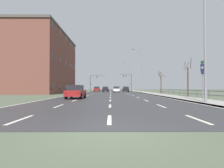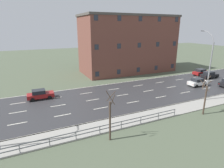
{
  "view_description": "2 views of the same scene",
  "coord_description": "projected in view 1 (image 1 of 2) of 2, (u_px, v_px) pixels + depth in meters",
  "views": [
    {
      "loc": [
        0.05,
        -5.4,
        1.29
      ],
      "look_at": [
        0.53,
        69.01,
        2.69
      ],
      "focal_mm": 29.86,
      "sensor_mm": 36.0,
      "label": 1
    },
    {
      "loc": [
        26.7,
        14.64,
        11.16
      ],
      "look_at": [
        0.0,
        27.01,
        2.25
      ],
      "focal_mm": 30.1,
      "sensor_mm": 36.0,
      "label": 2
    }
  ],
  "objects": [
    {
      "name": "guardrail",
      "position": [
        187.0,
        92.0,
        23.82
      ],
      "size": [
        0.07,
        26.25,
        1.0
      ],
      "color": "#515459",
      "rests_on": "ground"
    },
    {
      "name": "bare_tree_mid",
      "position": [
        161.0,
        82.0,
        40.77
      ],
      "size": [
        1.46,
        1.5,
        5.23
      ],
      "color": "#423328",
      "rests_on": "ground"
    },
    {
      "name": "car_near_right",
      "position": [
        116.0,
        89.0,
        50.42
      ],
      "size": [
        1.96,
        4.16,
        1.57
      ],
      "rotation": [
        0.0,
        0.0,
        -0.04
      ],
      "color": "silver",
      "rests_on": "ground"
    },
    {
      "name": "car_far_right",
      "position": [
        76.0,
        92.0,
        21.44
      ],
      "size": [
        1.9,
        4.13,
        1.57
      ],
      "rotation": [
        0.0,
        0.0,
        -0.02
      ],
      "color": "maroon",
      "rests_on": "ground"
    },
    {
      "name": "street_lamp_midground",
      "position": [
        141.0,
        71.0,
        45.36
      ],
      "size": [
        2.53,
        0.24,
        10.73
      ],
      "color": "slate",
      "rests_on": "ground"
    },
    {
      "name": "brick_building",
      "position": [
        44.0,
        63.0,
        44.34
      ],
      "size": [
        10.67,
        23.9,
        14.11
      ],
      "color": "brown",
      "rests_on": "ground"
    },
    {
      "name": "ground_plane",
      "position": [
        111.0,
        92.0,
        53.36
      ],
      "size": [
        160.0,
        160.0,
        0.12
      ],
      "color": "#4C5642"
    },
    {
      "name": "traffic_signal_left",
      "position": [
        93.0,
        80.0,
        72.01
      ],
      "size": [
        5.9,
        0.36,
        6.12
      ],
      "color": "#38383A",
      "rests_on": "ground"
    },
    {
      "name": "road_asphalt_strip",
      "position": [
        111.0,
        91.0,
        65.36
      ],
      "size": [
        14.0,
        120.0,
        0.03
      ],
      "color": "#303033",
      "rests_on": "ground"
    },
    {
      "name": "traffic_signal_right",
      "position": [
        129.0,
        79.0,
        70.95
      ],
      "size": [
        4.62,
        0.36,
        6.46
      ],
      "color": "#38383A",
      "rests_on": "ground"
    },
    {
      "name": "car_mid_centre",
      "position": [
        97.0,
        89.0,
        58.09
      ],
      "size": [
        1.91,
        4.14,
        1.57
      ],
      "rotation": [
        0.0,
        0.0,
        0.02
      ],
      "color": "maroon",
      "rests_on": "ground"
    },
    {
      "name": "car_far_left",
      "position": [
        126.0,
        89.0,
        55.48
      ],
      "size": [
        1.85,
        4.11,
        1.57
      ],
      "rotation": [
        0.0,
        0.0,
        0.0
      ],
      "color": "black",
      "rests_on": "ground"
    },
    {
      "name": "street_lamp_distant",
      "position": [
        129.0,
        77.0,
        75.87
      ],
      "size": [
        2.6,
        0.24,
        11.42
      ],
      "color": "slate",
      "rests_on": "ground"
    },
    {
      "name": "street_lamp_foreground",
      "position": [
        203.0,
        39.0,
        14.87
      ],
      "size": [
        2.62,
        0.24,
        10.67
      ],
      "color": "slate",
      "rests_on": "ground"
    },
    {
      "name": "bare_tree_near",
      "position": [
        188.0,
        80.0,
        27.06
      ],
      "size": [
        1.18,
        1.22,
        5.55
      ],
      "color": "#423328",
      "rests_on": "ground"
    },
    {
      "name": "highway_sign",
      "position": [
        203.0,
        75.0,
        16.88
      ],
      "size": [
        0.09,
        0.68,
        3.74
      ],
      "color": "slate",
      "rests_on": "ground"
    },
    {
      "name": "sidewalk_right",
      "position": [
        135.0,
        91.0,
        65.42
      ],
      "size": [
        3.0,
        120.0,
        0.12
      ],
      "color": "gray",
      "rests_on": "ground"
    },
    {
      "name": "car_distant",
      "position": [
        105.0,
        89.0,
        57.54
      ],
      "size": [
        1.95,
        4.16,
        1.57
      ],
      "rotation": [
        0.0,
        0.0,
        -0.03
      ],
      "color": "black",
      "rests_on": "ground"
    }
  ]
}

